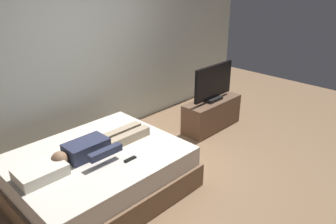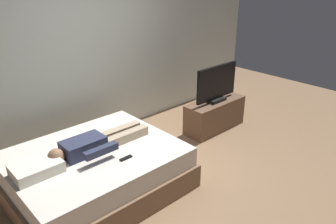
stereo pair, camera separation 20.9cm
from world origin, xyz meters
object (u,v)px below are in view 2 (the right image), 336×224
object	(u,v)px
tv	(216,84)
pillow	(37,168)
bed	(96,171)
tv_stand	(215,115)
person	(94,144)
remote	(126,158)

from	to	relation	value
tv	pillow	bearing A→B (deg)	-177.54
bed	tv	world-z (taller)	tv
bed	pillow	distance (m)	0.74
tv_stand	person	bearing A→B (deg)	-177.23
person	tv	world-z (taller)	tv
person	remote	distance (m)	0.44
person	tv_stand	xyz separation A→B (m)	(2.32, 0.11, -0.37)
tv	remote	bearing A→B (deg)	-166.58
bed	remote	size ratio (longest dim) A/B	13.08
pillow	tv_stand	size ratio (longest dim) A/B	0.44
remote	pillow	bearing A→B (deg)	155.23
bed	pillow	xyz separation A→B (m)	(-0.66, -0.00, 0.34)
bed	person	xyz separation A→B (m)	(0.03, 0.02, 0.36)
bed	pillow	bearing A→B (deg)	-180.00
person	pillow	bearing A→B (deg)	-178.60
pillow	remote	distance (m)	0.93
person	tv_stand	distance (m)	2.35
pillow	tv_stand	distance (m)	3.03
bed	remote	xyz separation A→B (m)	(0.18, -0.39, 0.29)
pillow	tv_stand	bearing A→B (deg)	2.46
bed	tv	size ratio (longest dim) A/B	2.23
bed	tv	distance (m)	2.41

